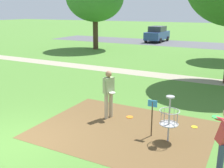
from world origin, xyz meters
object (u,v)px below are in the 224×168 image
disc_golf_basket (167,117)px  player_throwing (109,92)px  frisbee_far_right (194,127)px  parked_car_leftmost (157,34)px  frisbee_mid_grass (130,117)px

disc_golf_basket → player_throwing: size_ratio=0.81×
disc_golf_basket → frisbee_far_right: bearing=67.5°
disc_golf_basket → parked_car_leftmost: size_ratio=0.33×
disc_golf_basket → frisbee_mid_grass: disc_golf_basket is taller
disc_golf_basket → parked_car_leftmost: bearing=109.3°
frisbee_far_right → parked_car_leftmost: (-9.04, 22.84, 0.91)m
frisbee_mid_grass → player_throwing: bearing=-151.8°
disc_golf_basket → player_throwing: (-2.33, 0.75, 0.21)m
player_throwing → frisbee_mid_grass: size_ratio=7.02×
player_throwing → frisbee_far_right: 3.10m
frisbee_mid_grass → frisbee_far_right: size_ratio=1.21×
frisbee_far_right → parked_car_leftmost: parked_car_leftmost is taller
disc_golf_basket → frisbee_mid_grass: 2.14m
frisbee_mid_grass → parked_car_leftmost: bearing=106.5°
player_throwing → parked_car_leftmost: parked_car_leftmost is taller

